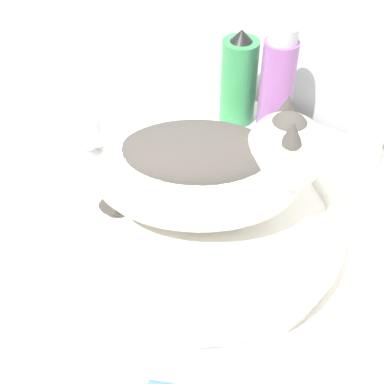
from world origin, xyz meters
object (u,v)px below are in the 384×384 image
at_px(cat, 209,168).
at_px(faucet, 93,140).
at_px(soap_pump_bottle, 368,131).
at_px(mouthwash_bottle, 277,85).
at_px(spray_bottle_trigger, 239,80).

xyz_separation_m(cat, faucet, (-0.25, 0.02, -0.07)).
bearing_deg(cat, faucet, 141.65).
distance_m(faucet, soap_pump_bottle, 0.46).
bearing_deg(mouthwash_bottle, cat, -80.05).
xyz_separation_m(faucet, mouthwash_bottle, (0.20, 0.27, 0.04)).
xyz_separation_m(mouthwash_bottle, soap_pump_bottle, (0.18, 0.00, -0.03)).
xyz_separation_m(cat, soap_pump_bottle, (0.12, 0.29, -0.06)).
bearing_deg(soap_pump_bottle, cat, -112.95).
bearing_deg(cat, spray_bottle_trigger, 80.29).
relative_size(cat, mouthwash_bottle, 1.56).
bearing_deg(faucet, spray_bottle_trigger, 74.09).
bearing_deg(spray_bottle_trigger, cat, -66.19).
height_order(mouthwash_bottle, soap_pump_bottle, mouthwash_bottle).
relative_size(mouthwash_bottle, soap_pump_bottle, 1.14).
height_order(cat, soap_pump_bottle, cat).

